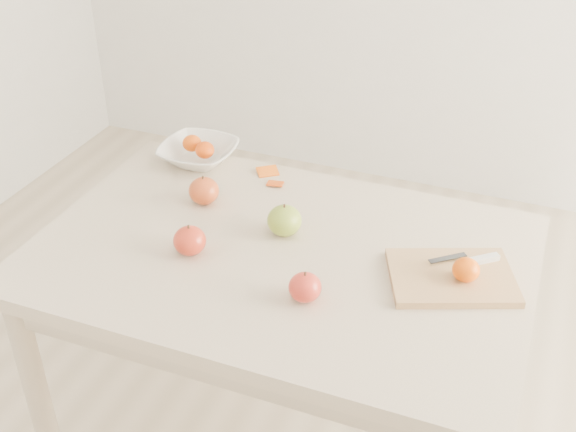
% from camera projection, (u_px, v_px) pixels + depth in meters
% --- Properties ---
extents(table, '(1.20, 0.80, 0.75)m').
position_uv_depth(table, '(281.00, 283.00, 1.81)').
color(table, beige).
rests_on(table, ground).
extents(cutting_board, '(0.34, 0.29, 0.02)m').
position_uv_depth(cutting_board, '(451.00, 277.00, 1.65)').
color(cutting_board, tan).
rests_on(cutting_board, table).
extents(board_tangerine, '(0.06, 0.06, 0.05)m').
position_uv_depth(board_tangerine, '(466.00, 270.00, 1.61)').
color(board_tangerine, '#E94A08').
rests_on(board_tangerine, cutting_board).
extents(fruit_bowl, '(0.22, 0.22, 0.05)m').
position_uv_depth(fruit_bowl, '(198.00, 153.00, 2.12)').
color(fruit_bowl, white).
rests_on(fruit_bowl, table).
extents(bowl_tangerine_near, '(0.06, 0.06, 0.05)m').
position_uv_depth(bowl_tangerine_near, '(192.00, 143.00, 2.13)').
color(bowl_tangerine_near, '#DC4507').
rests_on(bowl_tangerine_near, fruit_bowl).
extents(bowl_tangerine_far, '(0.06, 0.06, 0.05)m').
position_uv_depth(bowl_tangerine_far, '(205.00, 150.00, 2.09)').
color(bowl_tangerine_far, '#D94907').
rests_on(bowl_tangerine_far, fruit_bowl).
extents(orange_peel_a, '(0.07, 0.07, 0.01)m').
position_uv_depth(orange_peel_a, '(268.00, 173.00, 2.08)').
color(orange_peel_a, '#DF5C0F').
rests_on(orange_peel_a, table).
extents(orange_peel_b, '(0.05, 0.04, 0.01)m').
position_uv_depth(orange_peel_b, '(275.00, 184.00, 2.02)').
color(orange_peel_b, '#CB460E').
rests_on(orange_peel_b, table).
extents(paring_knife, '(0.16, 0.09, 0.01)m').
position_uv_depth(paring_knife, '(478.00, 259.00, 1.68)').
color(paring_knife, white).
rests_on(paring_knife, cutting_board).
extents(apple_green, '(0.09, 0.09, 0.08)m').
position_uv_depth(apple_green, '(284.00, 220.00, 1.80)').
color(apple_green, olive).
rests_on(apple_green, table).
extents(apple_red_e, '(0.07, 0.07, 0.07)m').
position_uv_depth(apple_red_e, '(305.00, 287.00, 1.58)').
color(apple_red_e, '#A31A28').
rests_on(apple_red_e, table).
extents(apple_red_a, '(0.08, 0.08, 0.07)m').
position_uv_depth(apple_red_a, '(204.00, 191.00, 1.92)').
color(apple_red_a, maroon).
rests_on(apple_red_a, table).
extents(apple_red_b, '(0.08, 0.08, 0.07)m').
position_uv_depth(apple_red_b, '(190.00, 241.00, 1.73)').
color(apple_red_b, maroon).
rests_on(apple_red_b, table).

